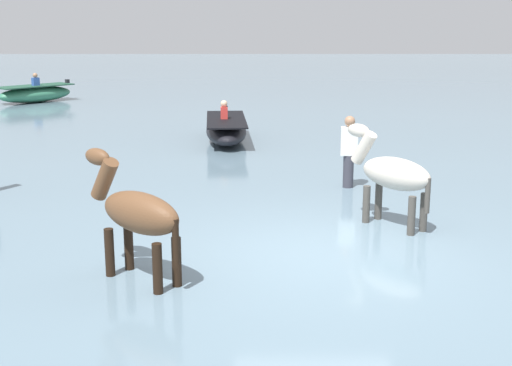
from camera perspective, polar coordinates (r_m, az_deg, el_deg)
ground_plane at (r=9.73m, az=5.12°, el=-7.16°), size 120.00×120.00×0.00m
water_surface at (r=19.37m, az=2.43°, el=3.65°), size 90.00×90.00×0.25m
horse_lead_bay at (r=8.54m, az=-10.04°, el=-2.66°), size 1.46×1.31×1.82m
horse_trailing_pinto at (r=10.84m, az=10.94°, el=0.61°), size 1.29×1.42×1.78m
boat_near_starboard at (r=28.24m, az=-18.01°, el=7.02°), size 2.87×2.96×1.13m
boat_far_inshore at (r=18.17m, az=-2.73°, el=4.39°), size 1.26×3.35×1.09m
person_wading_mid at (r=13.26m, az=7.42°, el=2.25°), size 0.34×0.23×1.63m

